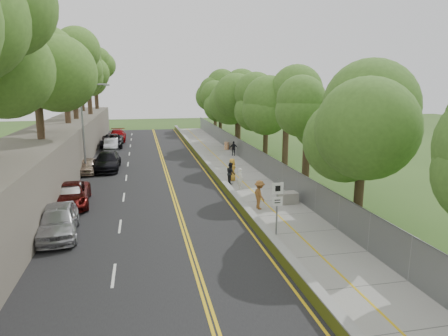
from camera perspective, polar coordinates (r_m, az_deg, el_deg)
The scene contains 26 objects.
ground at distance 24.24m, azimuth 2.75°, elevation -7.18°, with size 140.00×140.00×0.00m, color #33511E.
road at distance 37.98m, azimuth -10.95°, elevation -0.25°, with size 11.20×66.00×0.04m, color black.
sidewalk at distance 38.89m, azimuth 0.84°, elevation 0.26°, with size 4.20×66.00×0.05m, color gray.
jersey_barrier at distance 38.40m, azimuth -2.51°, elevation 0.52°, with size 0.42×66.00×0.60m, color #C0DE1E.
rock_embankment at distance 38.38m, azimuth -23.25°, elevation 2.12°, with size 5.00×66.00×4.00m, color #595147.
chainlink_fence at distance 39.21m, azimuth 3.84°, elevation 1.79°, with size 0.04×66.00×2.00m, color slate.
trees_embankment at distance 37.90m, azimuth -23.58°, elevation 14.91°, with size 6.40×66.00×13.00m, color #53852D, non-canonical shape.
trees_fenceside at distance 39.29m, azimuth 7.32°, elevation 10.55°, with size 7.00×66.00×14.00m, color #4C7C2B, non-canonical shape.
streetlight at distance 36.58m, azimuth -19.20°, elevation 6.16°, with size 2.52×0.22×8.00m.
signpost at distance 21.19m, azimuth 7.62°, elevation -4.56°, with size 0.62×0.09×3.10m.
construction_barrel at distance 48.40m, azimuth 0.37°, elevation 3.19°, with size 0.56×0.56×0.91m, color #EC6200.
concrete_block at distance 27.24m, azimuth 9.20°, elevation -4.20°, with size 1.13×0.85×0.75m, color gray.
car_0 at distance 22.93m, azimuth -22.62°, elevation -6.96°, with size 1.98×4.93×1.68m, color #AAAAAE.
car_1 at distance 28.21m, azimuth -21.22°, elevation -3.66°, with size 1.48×4.24×1.40m, color silver.
car_2 at distance 28.14m, azimuth -21.17°, elevation -3.61°, with size 2.45×5.31×1.48m, color #4C0C0B.
car_3 at distance 38.58m, azimuth -16.36°, elevation 0.93°, with size 2.27×5.59×1.62m, color black.
car_4 at distance 37.73m, azimuth -18.89°, elevation 0.30°, with size 1.58×3.92×1.34m, color tan.
car_5 at distance 49.01m, azimuth -15.80°, elevation 3.18°, with size 1.58×4.52×1.49m, color #A3A4AA.
car_6 at distance 52.16m, azimuth -15.73°, elevation 3.76°, with size 2.67×5.79×1.61m, color black.
car_7 at distance 57.27m, azimuth -14.98°, elevation 4.50°, with size 2.23×5.48×1.59m, color maroon.
car_8 at distance 59.80m, azimuth -15.24°, elevation 4.71°, with size 1.68×4.18×1.43m, color white.
painter_0 at distance 32.99m, azimuth 1.16°, elevation -0.21°, with size 0.90×0.58×1.84m, color gold.
painter_1 at distance 30.39m, azimuth 2.33°, elevation -1.51°, with size 0.59×0.38×1.61m, color white.
painter_2 at distance 31.94m, azimuth 0.98°, elevation -0.73°, with size 0.84×0.65×1.72m, color black.
painter_3 at distance 25.65m, azimuth 5.10°, elevation -3.82°, with size 1.21×0.69×1.87m, color brown.
person_far at distance 44.27m, azimuth 1.39°, elevation 2.81°, with size 0.94×0.39×1.61m, color black.
Camera 1 is at (-5.82, -22.13, 8.00)m, focal length 32.00 mm.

